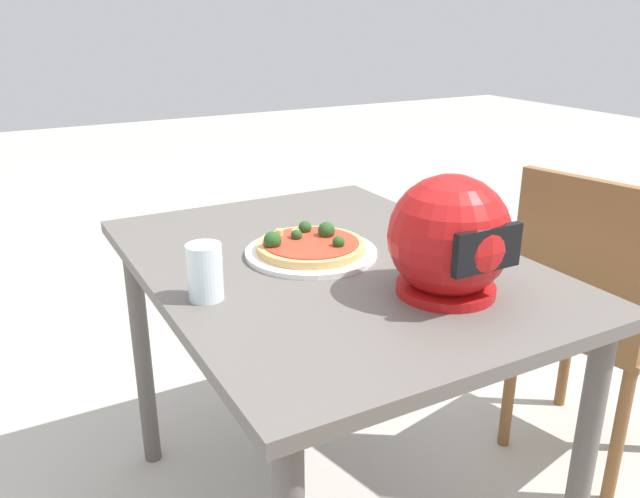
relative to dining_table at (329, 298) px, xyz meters
The scene contains 6 objects.
dining_table is the anchor object (origin of this frame).
pizza_plate 0.11m from the dining_table, 62.31° to the right, with size 0.31×0.31×0.01m, color white.
pizza 0.13m from the dining_table, 63.17° to the right, with size 0.25×0.25×0.05m.
motorcycle_helmet 0.37m from the dining_table, 112.22° to the left, with size 0.24×0.24×0.24m.
drinking_glass 0.36m from the dining_table, 12.49° to the left, with size 0.07×0.07×0.11m, color silver.
chair_side 0.79m from the dining_table, behind, with size 0.48×0.48×0.90m.
Camera 1 is at (0.68, 1.20, 1.29)m, focal length 36.07 mm.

